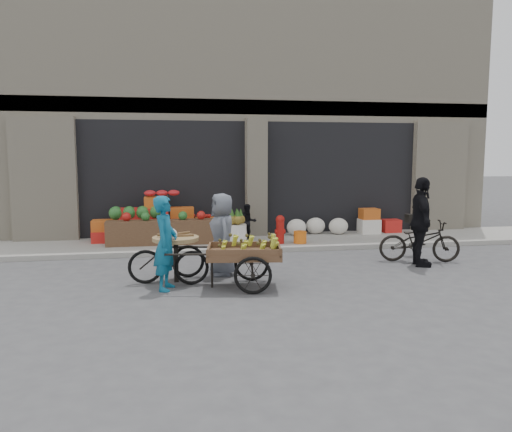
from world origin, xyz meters
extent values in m
plane|color=#424244|center=(0.00, 0.00, 0.00)|extent=(80.00, 80.00, 0.00)
cube|color=gray|center=(0.00, 4.10, 0.06)|extent=(18.00, 2.20, 0.12)
cube|color=beige|center=(0.00, 8.20, 3.50)|extent=(14.00, 6.00, 7.00)
cube|color=gray|center=(0.00, 5.35, 3.60)|extent=(14.00, 0.30, 0.40)
cube|color=black|center=(-2.48, 6.00, 1.67)|extent=(4.40, 1.60, 3.10)
cube|color=black|center=(2.48, 6.00, 1.67)|extent=(4.40, 1.60, 3.10)
cube|color=beige|center=(0.00, 5.15, 1.67)|extent=(0.55, 0.80, 3.22)
cube|color=brown|center=(-2.48, 3.95, 0.42)|extent=(2.80, 0.45, 0.60)
sphere|color=#1E5923|center=(-3.17, 4.45, 0.86)|extent=(0.34, 0.34, 0.34)
cylinder|color=silver|center=(-0.75, 3.60, 0.37)|extent=(0.52, 0.52, 0.50)
cylinder|color=#A5140F|center=(0.35, 3.55, 0.40)|extent=(0.20, 0.20, 0.56)
sphere|color=#A5140F|center=(0.35, 3.55, 0.72)|extent=(0.22, 0.22, 0.22)
cylinder|color=orange|center=(0.85, 3.50, 0.27)|extent=(0.32, 0.32, 0.30)
ellipsoid|color=silver|center=(1.68, 4.70, 0.34)|extent=(1.70, 0.60, 0.44)
imported|color=black|center=(-0.35, 4.20, 0.58)|extent=(0.51, 0.43, 0.93)
cube|color=brown|center=(-1.09, 0.06, 0.59)|extent=(1.38, 1.00, 0.11)
torus|color=black|center=(-1.02, -0.41, 0.32)|extent=(0.64, 0.15, 0.64)
torus|color=black|center=(-0.89, 0.49, 0.32)|extent=(0.64, 0.15, 0.64)
cylinder|color=black|center=(-1.65, 0.14, 0.26)|extent=(0.04, 0.04, 0.53)
imported|color=#105B7E|center=(-2.44, 0.16, 0.81)|extent=(0.53, 0.67, 1.63)
cylinder|color=#9E7F51|center=(-2.26, 0.66, 0.80)|extent=(0.90, 0.90, 0.07)
cube|color=black|center=(-2.26, 0.66, 0.40)|extent=(0.09, 0.09, 0.80)
torus|color=black|center=(-1.99, 0.40, 0.31)|extent=(0.62, 0.10, 0.62)
torus|color=black|center=(-2.03, 0.96, 0.31)|extent=(0.62, 0.10, 0.62)
torus|color=black|center=(-2.81, 0.62, 0.31)|extent=(0.62, 0.10, 0.62)
imported|color=slate|center=(-1.36, 1.07, 0.79)|extent=(0.59, 0.83, 1.58)
imported|color=black|center=(2.98, 1.50, 0.45)|extent=(1.81, 1.02, 0.90)
imported|color=black|center=(2.78, 1.10, 0.93)|extent=(0.72, 1.17, 1.86)
camera|label=1|loc=(-2.39, -8.39, 2.32)|focal=35.00mm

